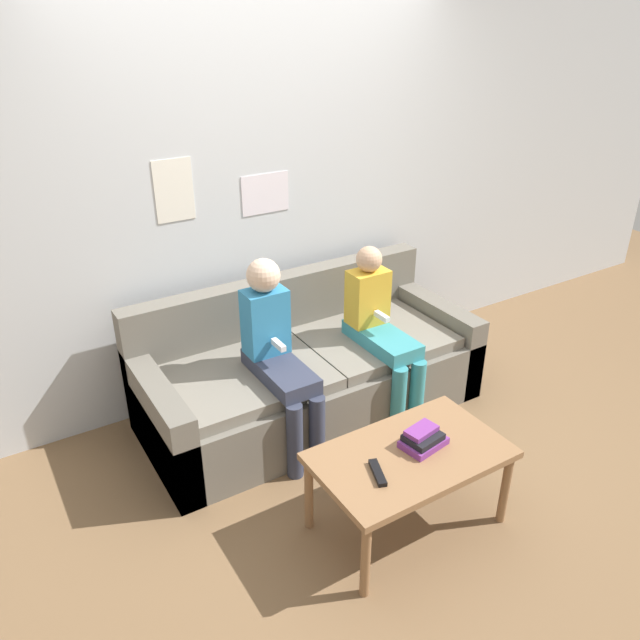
{
  "coord_description": "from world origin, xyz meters",
  "views": [
    {
      "loc": [
        -1.68,
        -2.31,
        2.34
      ],
      "look_at": [
        0.0,
        0.42,
        0.7
      ],
      "focal_mm": 35.0,
      "sensor_mm": 36.0,
      "label": 1
    }
  ],
  "objects_px": {
    "couch": "(308,372)",
    "coffee_table": "(410,461)",
    "person_left": "(277,349)",
    "tv_remote": "(378,473)",
    "person_right": "(380,327)"
  },
  "relations": [
    {
      "from": "couch",
      "to": "person_left",
      "type": "bearing_deg",
      "value": -148.16
    },
    {
      "from": "person_left",
      "to": "tv_remote",
      "type": "distance_m",
      "value": 0.97
    },
    {
      "from": "tv_remote",
      "to": "coffee_table",
      "type": "bearing_deg",
      "value": 30.59
    },
    {
      "from": "coffee_table",
      "to": "person_left",
      "type": "bearing_deg",
      "value": 103.69
    },
    {
      "from": "person_left",
      "to": "person_right",
      "type": "bearing_deg",
      "value": -1.17
    },
    {
      "from": "couch",
      "to": "coffee_table",
      "type": "bearing_deg",
      "value": -94.85
    },
    {
      "from": "couch",
      "to": "tv_remote",
      "type": "relative_size",
      "value": 11.97
    },
    {
      "from": "tv_remote",
      "to": "person_left",
      "type": "bearing_deg",
      "value": 109.58
    },
    {
      "from": "couch",
      "to": "person_right",
      "type": "relative_size",
      "value": 1.97
    },
    {
      "from": "couch",
      "to": "coffee_table",
      "type": "xyz_separation_m",
      "value": [
        -0.09,
        -1.11,
        0.12
      ]
    },
    {
      "from": "couch",
      "to": "person_right",
      "type": "xyz_separation_m",
      "value": [
        0.39,
        -0.21,
        0.31
      ]
    },
    {
      "from": "person_left",
      "to": "couch",
      "type": "bearing_deg",
      "value": 31.84
    },
    {
      "from": "person_right",
      "to": "tv_remote",
      "type": "xyz_separation_m",
      "value": [
        -0.71,
        -0.94,
        -0.13
      ]
    },
    {
      "from": "person_left",
      "to": "person_right",
      "type": "xyz_separation_m",
      "value": [
        0.7,
        -0.01,
        -0.05
      ]
    },
    {
      "from": "couch",
      "to": "person_left",
      "type": "distance_m",
      "value": 0.51
    }
  ]
}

